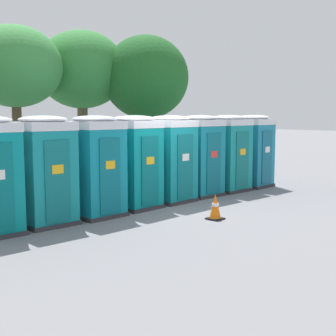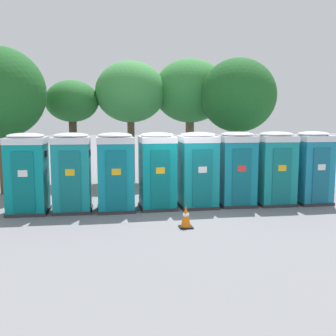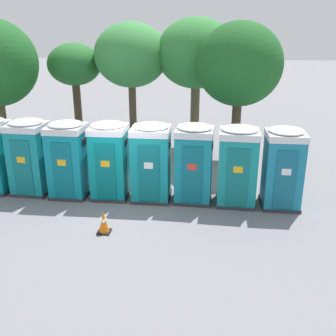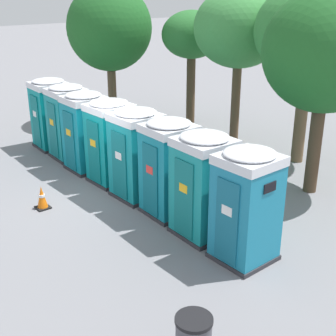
# 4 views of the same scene
# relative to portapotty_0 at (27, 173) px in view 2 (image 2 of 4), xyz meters

# --- Properties ---
(ground_plane) EXTENTS (120.00, 120.00, 0.00)m
(ground_plane) POSITION_rel_portapotty_0_xyz_m (4.80, -0.52, -1.28)
(ground_plane) COLOR slate
(portapotty_0) EXTENTS (1.27, 1.25, 2.54)m
(portapotty_0) POSITION_rel_portapotty_0_xyz_m (0.00, 0.00, 0.00)
(portapotty_0) COLOR #2D2D33
(portapotty_0) RESTS_ON ground
(portapotty_1) EXTENTS (1.24, 1.24, 2.54)m
(portapotty_1) POSITION_rel_portapotty_0_xyz_m (1.37, -0.01, 0.00)
(portapotty_1) COLOR #2D2D33
(portapotty_1) RESTS_ON ground
(portapotty_2) EXTENTS (1.20, 1.21, 2.54)m
(portapotty_2) POSITION_rel_portapotty_0_xyz_m (2.75, -0.12, 0.00)
(portapotty_2) COLOR #2D2D33
(portapotty_2) RESTS_ON ground
(portapotty_3) EXTENTS (1.19, 1.23, 2.54)m
(portapotty_3) POSITION_rel_portapotty_0_xyz_m (4.12, -0.06, 0.00)
(portapotty_3) COLOR #2D2D33
(portapotty_3) RESTS_ON ground
(portapotty_4) EXTENTS (1.26, 1.22, 2.54)m
(portapotty_4) POSITION_rel_portapotty_0_xyz_m (5.49, -0.08, -0.00)
(portapotty_4) COLOR #2D2D33
(portapotty_4) RESTS_ON ground
(portapotty_5) EXTENTS (1.23, 1.24, 2.54)m
(portapotty_5) POSITION_rel_portapotty_0_xyz_m (6.87, -0.03, 0.00)
(portapotty_5) COLOR #2D2D33
(portapotty_5) RESTS_ON ground
(portapotty_6) EXTENTS (1.27, 1.23, 2.54)m
(portapotty_6) POSITION_rel_portapotty_0_xyz_m (8.24, -0.11, -0.00)
(portapotty_6) COLOR #2D2D33
(portapotty_6) RESTS_ON ground
(portapotty_7) EXTENTS (1.18, 1.22, 2.54)m
(portapotty_7) POSITION_rel_portapotty_0_xyz_m (9.61, -0.15, 0.00)
(portapotty_7) COLOR #2D2D33
(portapotty_7) RESTS_ON ground
(street_tree_0) EXTENTS (2.41, 2.41, 4.71)m
(street_tree_0) POSITION_rel_portapotty_0_xyz_m (1.06, 5.81, 2.41)
(street_tree_0) COLOR #4C3826
(street_tree_0) RESTS_ON ground
(street_tree_1) EXTENTS (3.46, 3.46, 5.80)m
(street_tree_1) POSITION_rel_portapotty_0_xyz_m (6.57, 5.80, 2.97)
(street_tree_1) COLOR brown
(street_tree_1) RESTS_ON ground
(street_tree_2) EXTENTS (3.48, 3.48, 5.74)m
(street_tree_2) POSITION_rel_portapotty_0_xyz_m (-1.50, 3.58, 2.68)
(street_tree_2) COLOR brown
(street_tree_2) RESTS_ON ground
(street_tree_3) EXTENTS (3.35, 3.35, 5.62)m
(street_tree_3) POSITION_rel_portapotty_0_xyz_m (8.35, 4.05, 2.69)
(street_tree_3) COLOR #4C3826
(street_tree_3) RESTS_ON ground
(street_tree_4) EXTENTS (3.24, 3.24, 5.61)m
(street_tree_4) POSITION_rel_portapotty_0_xyz_m (3.72, 5.69, 2.89)
(street_tree_4) COLOR brown
(street_tree_4) RESTS_ON ground
(traffic_cone) EXTENTS (0.36, 0.36, 0.64)m
(traffic_cone) POSITION_rel_portapotty_0_xyz_m (4.55, -2.52, -0.97)
(traffic_cone) COLOR black
(traffic_cone) RESTS_ON ground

